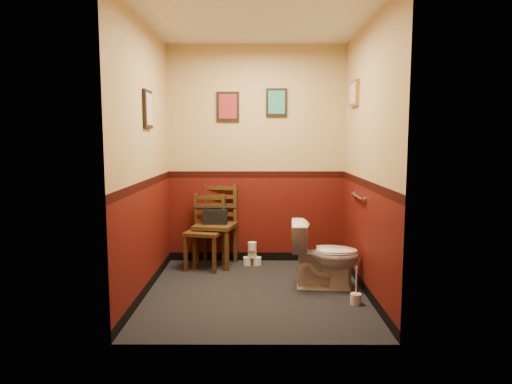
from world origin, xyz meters
TOP-DOWN VIEW (x-y plane):
  - floor at (0.00, 0.00)m, footprint 2.20×2.40m
  - ceiling at (0.00, 0.00)m, footprint 2.20×2.40m
  - wall_back at (0.00, 1.20)m, footprint 2.20×0.00m
  - wall_front at (0.00, -1.20)m, footprint 2.20×0.00m
  - wall_left at (-1.10, 0.00)m, footprint 0.00×2.40m
  - wall_right at (1.10, 0.00)m, footprint 0.00×2.40m
  - grab_bar at (1.07, 0.25)m, footprint 0.05×0.56m
  - framed_print_back_a at (-0.35, 1.18)m, footprint 0.28×0.04m
  - framed_print_back_b at (0.25, 1.18)m, footprint 0.26×0.04m
  - framed_print_left at (-1.08, 0.10)m, footprint 0.04×0.30m
  - framed_print_right at (1.08, 0.60)m, footprint 0.04×0.34m
  - toilet at (0.72, 0.14)m, footprint 0.74×0.45m
  - toilet_brush at (0.95, -0.34)m, footprint 0.10×0.10m
  - chair_left at (-0.60, 0.89)m, footprint 0.50×0.50m
  - chair_right at (-0.49, 1.02)m, footprint 0.55×0.55m
  - handbag at (-0.50, 0.98)m, footprint 0.29×0.15m
  - tp_stack at (-0.05, 0.99)m, footprint 0.23×0.14m

SIDE VIEW (x-z plane):
  - floor at x=0.00m, z-range 0.00..0.00m
  - toilet_brush at x=0.95m, z-range -0.12..0.24m
  - tp_stack at x=-0.05m, z-range -0.02..0.27m
  - toilet at x=0.72m, z-range 0.00..0.70m
  - chair_left at x=-0.60m, z-range 0.00..0.89m
  - chair_right at x=-0.49m, z-range 0.00..1.00m
  - handbag at x=-0.50m, z-range 0.51..0.72m
  - grab_bar at x=1.07m, z-range 0.92..0.98m
  - wall_back at x=0.00m, z-range 0.00..2.70m
  - wall_front at x=0.00m, z-range 0.00..2.70m
  - wall_left at x=-1.10m, z-range 0.00..2.70m
  - wall_right at x=1.10m, z-range 0.00..2.70m
  - framed_print_left at x=-1.08m, z-range 1.66..2.04m
  - framed_print_back_a at x=-0.35m, z-range 1.77..2.13m
  - framed_print_back_b at x=0.25m, z-range 1.83..2.17m
  - framed_print_right at x=1.08m, z-range 1.91..2.19m
  - ceiling at x=0.00m, z-range 2.70..2.70m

